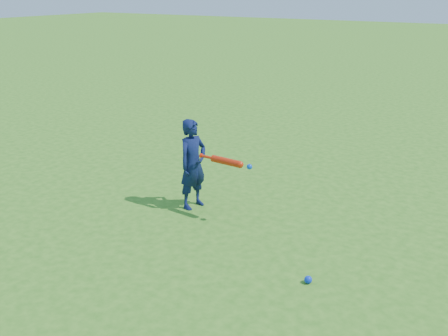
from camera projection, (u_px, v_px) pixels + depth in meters
name	position (u px, v px, depth m)	size (l,w,h in m)	color
ground	(152.00, 212.00, 6.56)	(80.00, 80.00, 0.00)	#32751B
child	(193.00, 164.00, 6.54)	(0.44, 0.29, 1.21)	#0E1845
ground_ball_blue	(308.00, 280.00, 4.98)	(0.08, 0.08, 0.08)	#0C30D5
bat_swing	(228.00, 162.00, 6.11)	(0.77, 0.12, 0.09)	red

